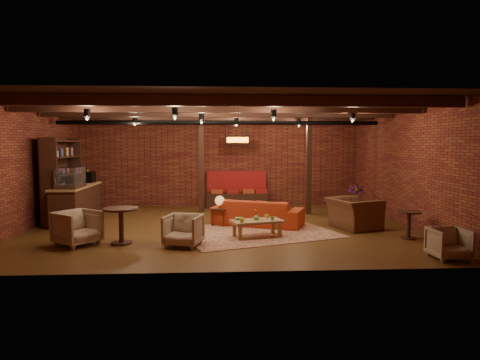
{
  "coord_description": "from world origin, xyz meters",
  "views": [
    {
      "loc": [
        -0.12,
        -11.31,
        2.26
      ],
      "look_at": [
        0.52,
        0.2,
        1.25
      ],
      "focal_mm": 32.0,
      "sensor_mm": 36.0,
      "label": 1
    }
  ],
  "objects": [
    {
      "name": "wall_right",
      "position": [
        5.0,
        0.0,
        1.6
      ],
      "size": [
        0.02,
        8.0,
        3.2
      ],
      "primitive_type": "cube",
      "color": "maroon",
      "rests_on": "ground"
    },
    {
      "name": "armchair_right",
      "position": [
        3.49,
        -0.37,
        0.54
      ],
      "size": [
        1.14,
        1.42,
        1.07
      ],
      "primitive_type": "imported",
      "rotation": [
        0.0,
        0.0,
        1.89
      ],
      "color": "brown",
      "rests_on": "floor"
    },
    {
      "name": "armchair_b",
      "position": [
        -0.84,
        -2.07,
        0.38
      ],
      "size": [
        0.9,
        0.87,
        0.77
      ],
      "primitive_type": "imported",
      "rotation": [
        0.0,
        0.0,
        -0.27
      ],
      "color": "beige",
      "rests_on": "floor"
    },
    {
      "name": "plant_tall",
      "position": [
        4.22,
        1.74,
        1.4
      ],
      "size": [
        1.81,
        1.81,
        2.81
      ],
      "primitive_type": "imported",
      "rotation": [
        0.0,
        0.0,
        -0.16
      ],
      "color": "#4C7F4C",
      "rests_on": "floor"
    },
    {
      "name": "banquette",
      "position": [
        0.6,
        3.55,
        0.5
      ],
      "size": [
        2.1,
        0.7,
        1.0
      ],
      "primitive_type": null,
      "color": "maroon",
      "rests_on": "ground"
    },
    {
      "name": "wall_back",
      "position": [
        0.0,
        4.0,
        1.6
      ],
      "size": [
        10.0,
        0.02,
        3.2
      ],
      "primitive_type": "cube",
      "color": "maroon",
      "rests_on": "ground"
    },
    {
      "name": "post_left",
      "position": [
        -0.6,
        2.6,
        1.6
      ],
      "size": [
        0.16,
        0.16,
        3.2
      ],
      "primitive_type": "cube",
      "color": "black",
      "rests_on": "ground"
    },
    {
      "name": "wall_left",
      "position": [
        -5.0,
        0.0,
        1.6
      ],
      "size": [
        0.02,
        8.0,
        3.2
      ],
      "primitive_type": "cube",
      "color": "maroon",
      "rests_on": "ground"
    },
    {
      "name": "side_table_lamp",
      "position": [
        -0.03,
        0.18,
        0.63
      ],
      "size": [
        0.51,
        0.51,
        0.82
      ],
      "rotation": [
        0.0,
        0.0,
        -0.38
      ],
      "color": "black",
      "rests_on": "floor"
    },
    {
      "name": "floor",
      "position": [
        0.0,
        0.0,
        0.0
      ],
      "size": [
        10.0,
        10.0,
        0.0
      ],
      "primitive_type": "plane",
      "color": "#402910",
      "rests_on": "ground"
    },
    {
      "name": "post_right",
      "position": [
        2.8,
        2.0,
        1.6
      ],
      "size": [
        0.16,
        0.16,
        3.2
      ],
      "primitive_type": "cube",
      "color": "black",
      "rests_on": "ground"
    },
    {
      "name": "ceiling_beams",
      "position": [
        0.0,
        0.0,
        3.08
      ],
      "size": [
        9.8,
        6.4,
        0.22
      ],
      "primitive_type": null,
      "color": "black",
      "rests_on": "ceiling"
    },
    {
      "name": "armchair_a",
      "position": [
        -3.19,
        -1.82,
        0.42
      ],
      "size": [
        1.11,
        1.12,
        0.85
      ],
      "primitive_type": "imported",
      "rotation": [
        0.0,
        0.0,
        0.91
      ],
      "color": "beige",
      "rests_on": "floor"
    },
    {
      "name": "plant_counter",
      "position": [
        -4.0,
        1.2,
        1.22
      ],
      "size": [
        0.35,
        0.39,
        0.3
      ],
      "primitive_type": "imported",
      "color": "#337F33",
      "rests_on": "service_counter"
    },
    {
      "name": "rug",
      "position": [
        0.86,
        -0.72,
        0.01
      ],
      "size": [
        4.46,
        3.93,
        0.01
      ],
      "primitive_type": "cube",
      "rotation": [
        0.0,
        0.0,
        0.34
      ],
      "color": "maroon",
      "rests_on": "floor"
    },
    {
      "name": "armchair_far",
      "position": [
        4.39,
        -3.4,
        0.34
      ],
      "size": [
        0.67,
        0.63,
        0.67
      ],
      "primitive_type": "imported",
      "rotation": [
        0.0,
        0.0,
        0.03
      ],
      "color": "beige",
      "rests_on": "floor"
    },
    {
      "name": "shelving_hutch",
      "position": [
        -4.5,
        1.1,
        1.2
      ],
      "size": [
        0.52,
        2.0,
        2.4
      ],
      "primitive_type": null,
      "color": "black",
      "rests_on": "ground"
    },
    {
      "name": "coffee_table",
      "position": [
        0.83,
        -1.27,
        0.37
      ],
      "size": [
        1.32,
        0.9,
        0.66
      ],
      "rotation": [
        0.0,
        0.0,
        0.27
      ],
      "color": "#916543",
      "rests_on": "floor"
    },
    {
      "name": "service_sign",
      "position": [
        0.6,
        3.1,
        2.35
      ],
      "size": [
        0.86,
        0.06,
        0.3
      ],
      "primitive_type": "cube",
      "color": "orange",
      "rests_on": "ceiling"
    },
    {
      "name": "round_table_left",
      "position": [
        -2.24,
        -1.77,
        0.55
      ],
      "size": [
        0.78,
        0.78,
        0.81
      ],
      "color": "black",
      "rests_on": "floor"
    },
    {
      "name": "wall_front",
      "position": [
        0.0,
        -4.0,
        1.6
      ],
      "size": [
        10.0,
        0.02,
        3.2
      ],
      "primitive_type": "cube",
      "color": "maroon",
      "rests_on": "ground"
    },
    {
      "name": "ceiling",
      "position": [
        0.0,
        0.0,
        3.2
      ],
      "size": [
        10.0,
        8.0,
        0.02
      ],
      "primitive_type": "cube",
      "color": "black",
      "rests_on": "wall_back"
    },
    {
      "name": "ceiling_spotlights",
      "position": [
        0.0,
        0.0,
        2.86
      ],
      "size": [
        6.4,
        4.4,
        0.28
      ],
      "primitive_type": null,
      "color": "black",
      "rests_on": "ceiling"
    },
    {
      "name": "ceiling_pipe",
      "position": [
        0.0,
        1.6,
        2.85
      ],
      "size": [
        9.6,
        0.12,
        0.12
      ],
      "primitive_type": "cylinder",
      "rotation": [
        0.0,
        1.57,
        0.0
      ],
      "color": "black",
      "rests_on": "ceiling"
    },
    {
      "name": "round_table_right",
      "position": [
        4.4,
        -1.63,
        0.44
      ],
      "size": [
        0.56,
        0.56,
        0.65
      ],
      "color": "black",
      "rests_on": "floor"
    },
    {
      "name": "sofa",
      "position": [
        1.01,
        0.2,
        0.36
      ],
      "size": [
        2.62,
        1.82,
        0.71
      ],
      "primitive_type": "imported",
      "rotation": [
        0.0,
        0.0,
        2.75
      ],
      "color": "#A73017",
      "rests_on": "floor"
    },
    {
      "name": "side_table_book",
      "position": [
        3.53,
        0.32,
        0.48
      ],
      "size": [
        0.52,
        0.52,
        0.54
      ],
      "rotation": [
        0.0,
        0.0,
        -0.11
      ],
      "color": "black",
      "rests_on": "floor"
    },
    {
      "name": "service_counter",
      "position": [
        -4.1,
        1.0,
        0.8
      ],
      "size": [
        0.8,
        2.5,
        1.6
      ],
      "primitive_type": null,
      "color": "black",
      "rests_on": "ground"
    }
  ]
}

